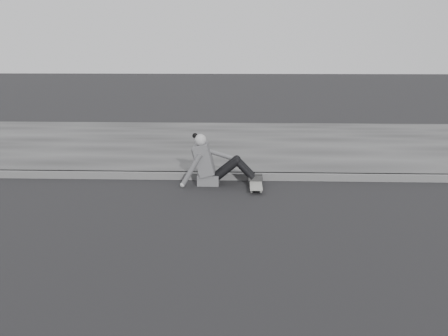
# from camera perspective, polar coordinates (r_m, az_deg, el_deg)

# --- Properties ---
(ground) EXTENTS (80.00, 80.00, 0.00)m
(ground) POSITION_cam_1_polar(r_m,az_deg,el_deg) (6.44, 12.63, -7.28)
(ground) COLOR black
(ground) RESTS_ON ground
(curb) EXTENTS (24.00, 0.16, 0.12)m
(curb) POSITION_cam_1_polar(r_m,az_deg,el_deg) (8.86, 9.72, -1.00)
(curb) COLOR #535353
(curb) RESTS_ON ground
(sidewalk) EXTENTS (24.00, 6.00, 0.12)m
(sidewalk) POSITION_cam_1_polar(r_m,az_deg,el_deg) (11.79, 7.86, 2.68)
(sidewalk) COLOR #3A3A3A
(sidewalk) RESTS_ON ground
(skateboard) EXTENTS (0.20, 0.78, 0.09)m
(skateboard) POSITION_cam_1_polar(r_m,az_deg,el_deg) (8.22, 3.66, -1.88)
(skateboard) COLOR gray
(skateboard) RESTS_ON ground
(seated_woman) EXTENTS (1.38, 0.46, 0.88)m
(seated_woman) POSITION_cam_1_polar(r_m,az_deg,el_deg) (8.40, -1.36, 0.52)
(seated_woman) COLOR #505052
(seated_woman) RESTS_ON ground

